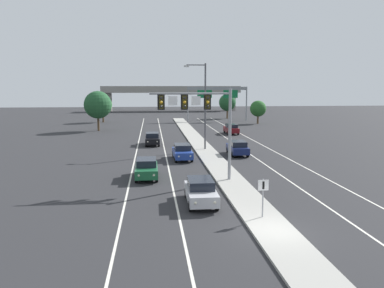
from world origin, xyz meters
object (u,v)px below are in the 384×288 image
Objects in this scene: street_lamp_median at (203,101)px; car_oncoming_green at (147,168)px; car_oncoming_silver at (201,191)px; car_oncoming_black at (152,139)px; car_receding_darkred at (231,129)px; tree_far_left_c at (103,105)px; tree_far_right_c at (227,103)px; highway_sign_gantry at (217,93)px; overhead_signal_mast at (202,113)px; tree_far_left_a at (98,105)px; car_oncoming_blue at (182,152)px; car_receding_navy at (238,148)px; median_sign_post at (263,192)px; tree_far_right_a at (258,109)px.

street_lamp_median is 2.23× the size of car_oncoming_green.
car_oncoming_silver is 8.38m from car_oncoming_green.
car_oncoming_black is (-6.01, 4.87, -4.97)m from street_lamp_median.
car_oncoming_black is 1.00× the size of car_receding_darkred.
tree_far_right_c is at bearing 14.25° from tree_far_left_c.
highway_sign_gantry is (1.76, 23.91, 5.34)m from car_receding_darkred.
tree_far_left_c reaches higher than car_oncoming_silver.
overhead_signal_mast is 40.04m from tree_far_left_a.
tree_far_right_c is 35.93m from tree_far_left_a.
car_oncoming_blue is at bearing -66.66° from tree_far_left_a.
car_oncoming_green is at bearing -79.55° from tree_far_left_c.
car_oncoming_blue is at bearing -161.89° from car_receding_navy.
car_oncoming_silver is 45.49m from tree_far_left_a.
tree_far_left_a is at bearing -138.53° from tree_far_right_c.
overhead_signal_mast is at bearing -114.93° from car_receding_navy.
overhead_signal_mast is 1.61× the size of car_oncoming_silver.
car_receding_darkred is at bearing -45.62° from tree_far_left_c.
car_oncoming_black is 0.34× the size of highway_sign_gantry.
car_oncoming_green is (-4.37, 1.77, -4.65)m from overhead_signal_mast.
tree_far_right_a is at bearing 74.95° from median_sign_post.
street_lamp_median is at bearing 63.14° from car_oncoming_blue.
tree_far_right_c is at bearing 75.60° from street_lamp_median.
tree_far_right_a is (17.59, 47.69, -2.40)m from overhead_signal_mast.
car_oncoming_silver is at bearing -100.53° from highway_sign_gantry.
street_lamp_median is 1.73× the size of tree_far_right_c.
tree_far_right_c reaches higher than car_oncoming_black.
highway_sign_gantry is 7.82m from tree_far_right_c.
tree_far_left_c is 16.71m from tree_far_left_a.
highway_sign_gantry reaches higher than tree_far_left_a.
median_sign_post is 19.27m from car_oncoming_blue.
highway_sign_gantry is at bearing 85.79° from car_receding_darkred.
tree_far_left_a is (-23.43, -17.22, -1.74)m from highway_sign_gantry.
tree_far_left_a is (-30.52, -9.81, 1.36)m from tree_far_right_a.
median_sign_post is 0.38× the size of tree_far_right_c.
highway_sign_gantry is 24.74m from tree_far_left_c.
street_lamp_median is 26.97m from tree_far_left_a.
median_sign_post is 65.90m from tree_far_left_c.
tree_far_right_c is (14.78, 51.92, 2.95)m from car_oncoming_blue.
highway_sign_gantry is at bearing 79.21° from overhead_signal_mast.
car_oncoming_blue is (-3.07, 19.01, -0.77)m from median_sign_post.
tree_far_right_a is at bearing 17.81° from tree_far_left_a.
street_lamp_median is 2.23× the size of car_oncoming_silver.
car_oncoming_silver is at bearing -90.14° from car_oncoming_blue.
car_oncoming_black is at bearing -73.27° from tree_far_left_c.
car_oncoming_silver and car_oncoming_green have the same top height.
tree_far_right_c is at bearing 74.11° from car_oncoming_blue.
car_oncoming_green is (-6.53, -13.79, -4.97)m from street_lamp_median.
tree_far_left_c is at bearing 106.73° from car_oncoming_black.
street_lamp_median is (2.16, 15.56, 0.33)m from overhead_signal_mast.
car_oncoming_blue is at bearing 99.17° from median_sign_post.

